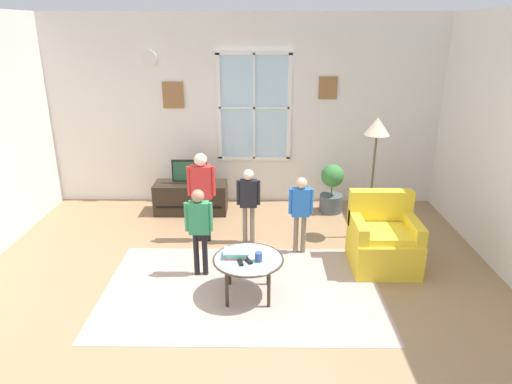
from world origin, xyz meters
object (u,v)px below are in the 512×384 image
(television, at_px, (190,171))
(person_black_shirt, at_px, (248,198))
(tv_stand, at_px, (191,198))
(person_green_shirt, at_px, (199,223))
(remote_near_books, at_px, (248,261))
(potted_plant_by_window, at_px, (332,188))
(remote_near_cup, at_px, (241,262))
(floor_lamp, at_px, (376,139))
(armchair, at_px, (383,241))
(coffee_table, at_px, (248,261))
(person_red_shirt, at_px, (202,187))
(cup, at_px, (259,257))
(person_blue_shirt, at_px, (301,207))
(book_stack, at_px, (236,253))

(television, xyz_separation_m, person_black_shirt, (0.92, -1.04, -0.03))
(person_black_shirt, bearing_deg, tv_stand, 131.33)
(person_green_shirt, bearing_deg, tv_stand, 101.61)
(remote_near_books, height_order, potted_plant_by_window, potted_plant_by_window)
(tv_stand, bearing_deg, remote_near_cup, -70.13)
(floor_lamp, bearing_deg, potted_plant_by_window, 112.40)
(armchair, xyz_separation_m, coffee_table, (-1.59, -0.67, 0.09))
(person_black_shirt, relative_size, floor_lamp, 0.62)
(remote_near_cup, bearing_deg, person_green_shirt, 132.62)
(potted_plant_by_window, bearing_deg, person_green_shirt, -132.82)
(tv_stand, relative_size, floor_lamp, 0.67)
(coffee_table, distance_m, person_red_shirt, 1.51)
(cup, bearing_deg, remote_near_cup, -167.20)
(person_red_shirt, bearing_deg, coffee_table, -64.21)
(armchair, xyz_separation_m, person_green_shirt, (-2.15, -0.24, 0.33))
(tv_stand, distance_m, remote_near_cup, 2.57)
(armchair, xyz_separation_m, remote_near_cup, (-1.67, -0.77, 0.13))
(person_green_shirt, height_order, potted_plant_by_window, person_green_shirt)
(remote_near_books, bearing_deg, television, 111.76)
(person_green_shirt, xyz_separation_m, person_black_shirt, (0.53, 0.84, -0.02))
(tv_stand, height_order, person_blue_shirt, person_blue_shirt)
(cup, height_order, floor_lamp, floor_lamp)
(remote_near_cup, height_order, person_black_shirt, person_black_shirt)
(person_blue_shirt, xyz_separation_m, person_black_shirt, (-0.65, 0.28, 0.01))
(armchair, height_order, person_red_shirt, person_red_shirt)
(television, distance_m, person_red_shirt, 1.04)
(remote_near_cup, height_order, person_blue_shirt, person_blue_shirt)
(person_blue_shirt, xyz_separation_m, potted_plant_by_window, (0.60, 1.36, -0.24))
(remote_near_books, xyz_separation_m, person_blue_shirt, (0.62, 1.05, 0.18))
(television, distance_m, floor_lamp, 2.78)
(person_blue_shirt, bearing_deg, remote_near_books, -120.57)
(coffee_table, xyz_separation_m, book_stack, (-0.13, 0.05, 0.06))
(television, height_order, person_blue_shirt, person_blue_shirt)
(armchair, distance_m, remote_near_cup, 1.84)
(person_green_shirt, distance_m, potted_plant_by_window, 2.64)
(remote_near_cup, height_order, floor_lamp, floor_lamp)
(remote_near_cup, xyz_separation_m, potted_plant_by_window, (1.30, 2.45, -0.07))
(remote_near_books, height_order, person_red_shirt, person_red_shirt)
(cup, distance_m, person_green_shirt, 0.84)
(potted_plant_by_window, bearing_deg, book_stack, -120.36)
(remote_near_cup, bearing_deg, potted_plant_by_window, 62.08)
(coffee_table, relative_size, floor_lamp, 0.45)
(person_green_shirt, bearing_deg, book_stack, -41.22)
(person_blue_shirt, xyz_separation_m, person_green_shirt, (-1.18, -0.56, 0.03))
(coffee_table, xyz_separation_m, person_red_shirt, (-0.64, 1.32, 0.35))
(tv_stand, relative_size, cup, 11.19)
(remote_near_cup, distance_m, floor_lamp, 2.46)
(book_stack, height_order, person_black_shirt, person_black_shirt)
(armchair, distance_m, potted_plant_by_window, 1.72)
(book_stack, xyz_separation_m, remote_near_books, (0.13, -0.11, -0.02))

